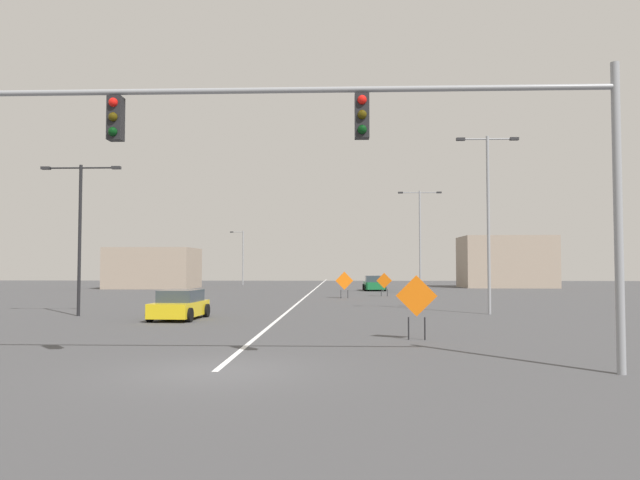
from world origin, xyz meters
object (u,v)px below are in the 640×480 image
construction_sign_median_near (416,299)px  construction_sign_left_shoulder (344,282)px  traffic_signal_assembly (349,137)px  street_lamp_near_right (80,225)px  street_lamp_far_left (488,210)px  car_yellow_distant (180,305)px  street_lamp_mid_right (420,233)px  street_lamp_near_left (242,255)px  car_green_mid (374,284)px  construction_sign_median_far (384,282)px

construction_sign_median_near → construction_sign_left_shoulder: bearing=95.1°
traffic_signal_assembly → street_lamp_near_right: bearing=130.9°
street_lamp_near_right → street_lamp_far_left: size_ratio=0.82×
construction_sign_left_shoulder → car_yellow_distant: construction_sign_left_shoulder is taller
street_lamp_mid_right → street_lamp_far_left: bearing=-88.5°
street_lamp_near_left → construction_sign_left_shoulder: (13.42, -32.06, -2.71)m
street_lamp_far_left → street_lamp_near_right: bearing=-174.9°
car_green_mid → construction_sign_left_shoulder: bearing=-101.8°
traffic_signal_assembly → construction_sign_median_near: size_ratio=8.22×
street_lamp_near_left → car_green_mid: (16.51, -17.26, -3.28)m
street_lamp_near_right → street_lamp_mid_right: size_ratio=0.82×
street_lamp_mid_right → construction_sign_median_near: (-4.48, -33.32, -4.05)m
construction_sign_median_near → construction_sign_left_shoulder: (-2.32, 26.01, -0.10)m
street_lamp_far_left → construction_sign_median_far: size_ratio=4.79×
car_green_mid → street_lamp_near_right: bearing=-117.2°
construction_sign_median_far → car_green_mid: size_ratio=0.46×
traffic_signal_assembly → street_lamp_mid_right: street_lamp_mid_right is taller
street_lamp_far_left → construction_sign_median_near: 12.65m
traffic_signal_assembly → construction_sign_left_shoulder: traffic_signal_assembly is taller
street_lamp_near_left → car_yellow_distant: 51.10m
street_lamp_mid_right → car_yellow_distant: (-14.52, -25.93, -4.76)m
traffic_signal_assembly → street_lamp_far_left: (7.41, 17.10, -0.13)m
traffic_signal_assembly → construction_sign_median_near: bearing=69.5°
construction_sign_median_near → construction_sign_left_shoulder: construction_sign_median_near is taller
construction_sign_median_far → street_lamp_near_left: bearing=120.0°
car_yellow_distant → construction_sign_median_near: bearing=-36.4°
street_lamp_near_left → car_yellow_distant: street_lamp_near_left is taller
car_yellow_distant → construction_sign_median_far: bearing=63.2°
traffic_signal_assembly → street_lamp_mid_right: (6.81, 39.55, -0.07)m
street_lamp_near_right → car_yellow_distant: size_ratio=1.93×
street_lamp_near_left → car_yellow_distant: size_ratio=1.83×
construction_sign_median_far → construction_sign_left_shoulder: size_ratio=0.94×
car_yellow_distant → car_green_mid: 35.12m
street_lamp_mid_right → street_lamp_far_left: 22.45m
traffic_signal_assembly → street_lamp_near_left: bearing=101.8°
traffic_signal_assembly → construction_sign_left_shoulder: 32.51m
traffic_signal_assembly → construction_sign_median_far: size_ratio=9.20×
traffic_signal_assembly → car_green_mid: traffic_signal_assembly is taller
construction_sign_median_far → car_yellow_distant: construction_sign_median_far is taller
street_lamp_near_right → car_yellow_distant: 6.96m
street_lamp_near_left → street_lamp_far_left: size_ratio=0.78×
construction_sign_median_near → car_green_mid: bearing=88.9°
construction_sign_left_shoulder → street_lamp_near_left: bearing=112.7°
street_lamp_near_right → street_lamp_mid_right: bearing=50.5°
traffic_signal_assembly → street_lamp_near_right: (-13.24, 15.27, -0.95)m
street_lamp_mid_right → construction_sign_left_shoulder: street_lamp_mid_right is taller
construction_sign_median_near → car_green_mid: (0.76, 40.81, -0.67)m
street_lamp_near_right → construction_sign_left_shoulder: street_lamp_near_right is taller
street_lamp_mid_right → car_green_mid: street_lamp_mid_right is taller
construction_sign_median_far → car_yellow_distant: (-11.01, -21.77, -0.55)m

